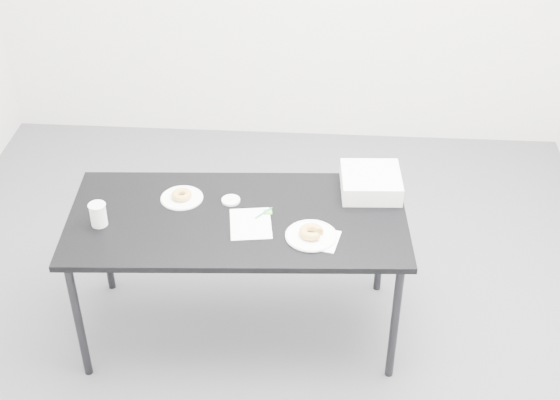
# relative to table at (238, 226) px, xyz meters

# --- Properties ---
(floor) EXTENTS (4.00, 4.00, 0.00)m
(floor) POSITION_rel_table_xyz_m (0.09, 0.05, -0.68)
(floor) COLOR #48494D
(floor) RESTS_ON ground
(table) EXTENTS (1.66, 0.86, 0.74)m
(table) POSITION_rel_table_xyz_m (0.00, 0.00, 0.00)
(table) COLOR black
(table) RESTS_ON floor
(scorecard) EXTENTS (0.23, 0.27, 0.00)m
(scorecard) POSITION_rel_table_xyz_m (0.07, -0.05, 0.06)
(scorecard) COLOR white
(scorecard) RESTS_ON table
(logo_patch) EXTENTS (0.04, 0.04, 0.00)m
(logo_patch) POSITION_rel_table_xyz_m (0.14, 0.04, 0.06)
(logo_patch) COLOR green
(logo_patch) RESTS_ON scorecard
(pen) EXTENTS (0.08, 0.09, 0.01)m
(pen) POSITION_rel_table_xyz_m (0.12, 0.03, 0.06)
(pen) COLOR #0C886A
(pen) RESTS_ON scorecard
(napkin) EXTENTS (0.20, 0.20, 0.00)m
(napkin) POSITION_rel_table_xyz_m (0.40, -0.15, 0.06)
(napkin) COLOR white
(napkin) RESTS_ON table
(plate_near) EXTENTS (0.24, 0.24, 0.01)m
(plate_near) POSITION_rel_table_xyz_m (0.36, -0.13, 0.06)
(plate_near) COLOR white
(plate_near) RESTS_ON napkin
(donut_near) EXTENTS (0.15, 0.15, 0.04)m
(donut_near) POSITION_rel_table_xyz_m (0.36, -0.13, 0.08)
(donut_near) COLOR gold
(donut_near) RESTS_ON plate_near
(plate_far) EXTENTS (0.21, 0.21, 0.01)m
(plate_far) POSITION_rel_table_xyz_m (-0.29, 0.13, 0.06)
(plate_far) COLOR white
(plate_far) RESTS_ON table
(donut_far) EXTENTS (0.11, 0.11, 0.03)m
(donut_far) POSITION_rel_table_xyz_m (-0.29, 0.13, 0.08)
(donut_far) COLOR gold
(donut_far) RESTS_ON plate_far
(coffee_cup) EXTENTS (0.08, 0.08, 0.12)m
(coffee_cup) POSITION_rel_table_xyz_m (-0.64, -0.11, 0.11)
(coffee_cup) COLOR white
(coffee_cup) RESTS_ON table
(cup_lid) EXTENTS (0.09, 0.09, 0.01)m
(cup_lid) POSITION_rel_table_xyz_m (-0.05, 0.12, 0.06)
(cup_lid) COLOR white
(cup_lid) RESTS_ON table
(bakery_box) EXTENTS (0.31, 0.31, 0.10)m
(bakery_box) POSITION_rel_table_xyz_m (0.64, 0.26, 0.10)
(bakery_box) COLOR white
(bakery_box) RESTS_ON table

